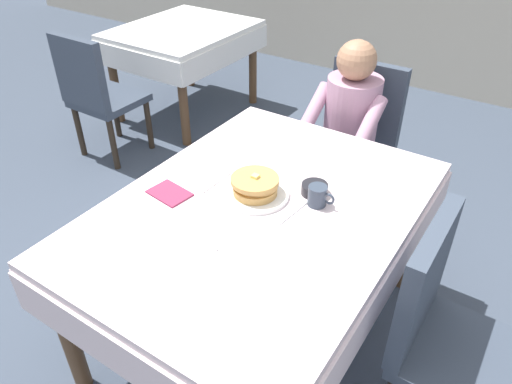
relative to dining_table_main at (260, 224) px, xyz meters
name	(u,v)px	position (x,y,z in m)	size (l,w,h in m)	color
ground_plane	(259,328)	(0.00, 0.00, -0.65)	(14.00, 14.00, 0.00)	#3D4756
dining_table_main	(260,224)	(0.00, 0.00, 0.00)	(1.12, 1.52, 0.74)	silver
chair_diner	(357,133)	(-0.07, 1.17, -0.12)	(0.44, 0.45, 0.93)	#384251
diner_person	(348,122)	(-0.07, 1.01, 0.02)	(0.40, 0.43, 1.12)	#B2849E
chair_right_side	(443,327)	(0.77, 0.00, -0.12)	(0.45, 0.44, 0.93)	#384251
plate_breakfast	(255,194)	(-0.06, 0.05, 0.10)	(0.28, 0.28, 0.02)	white
breakfast_stack	(255,185)	(-0.05, 0.05, 0.14)	(0.20, 0.20, 0.08)	tan
cup_coffee	(318,196)	(0.18, 0.14, 0.13)	(0.11, 0.08, 0.08)	#333D4C
bowl_butter	(315,189)	(0.14, 0.20, 0.11)	(0.11, 0.11, 0.04)	black
fork_left_of_plate	(216,183)	(-0.25, 0.03, 0.09)	(0.18, 0.01, 0.01)	silver
knife_right_of_plate	(293,213)	(0.13, 0.03, 0.09)	(0.20, 0.01, 0.01)	silver
spoon_near_edge	(204,240)	(-0.06, -0.28, 0.09)	(0.15, 0.01, 0.01)	silver
napkin_folded	(170,193)	(-0.36, -0.13, 0.09)	(0.17, 0.12, 0.01)	#8C2D4C
background_table_far	(183,42)	(-1.85, 1.68, -0.03)	(0.92, 1.12, 0.74)	white
background_chair_empty	(96,91)	(-1.85, 0.73, -0.12)	(0.44, 0.45, 0.93)	#384251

